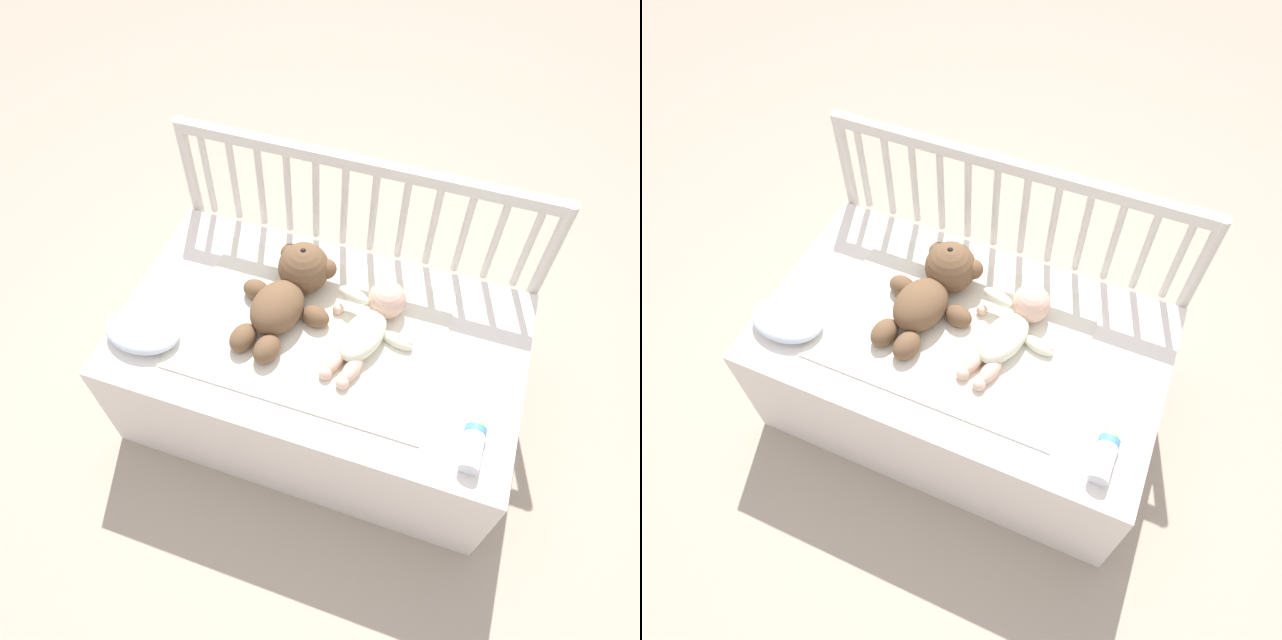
# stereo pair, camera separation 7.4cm
# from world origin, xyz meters

# --- Properties ---
(ground_plane) EXTENTS (12.00, 12.00, 0.00)m
(ground_plane) POSITION_xyz_m (0.00, 0.00, 0.00)
(ground_plane) COLOR tan
(crib_mattress) EXTENTS (1.17, 0.69, 0.43)m
(crib_mattress) POSITION_xyz_m (0.00, 0.00, 0.21)
(crib_mattress) COLOR white
(crib_mattress) RESTS_ON ground_plane
(crib_rail) EXTENTS (1.17, 0.04, 0.77)m
(crib_rail) POSITION_xyz_m (0.00, 0.37, 0.55)
(crib_rail) COLOR beige
(crib_rail) RESTS_ON ground_plane
(blanket) EXTENTS (0.74, 0.52, 0.01)m
(blanket) POSITION_xyz_m (-0.02, 0.01, 0.43)
(blanket) COLOR silver
(blanket) RESTS_ON crib_mattress
(teddy_bear) EXTENTS (0.29, 0.41, 0.16)m
(teddy_bear) POSITION_xyz_m (-0.12, 0.07, 0.49)
(teddy_bear) COLOR brown
(teddy_bear) RESTS_ON crib_mattress
(baby) EXTENTS (0.26, 0.36, 0.11)m
(baby) POSITION_xyz_m (0.14, 0.04, 0.47)
(baby) COLOR #EAEACC
(baby) RESTS_ON crib_mattress
(small_pillow) EXTENTS (0.22, 0.16, 0.06)m
(small_pillow) POSITION_xyz_m (-0.47, -0.18, 0.46)
(small_pillow) COLOR silver
(small_pillow) RESTS_ON crib_mattress
(baby_bottle) EXTENTS (0.06, 0.15, 0.06)m
(baby_bottle) POSITION_xyz_m (0.48, -0.21, 0.45)
(baby_bottle) COLOR white
(baby_bottle) RESTS_ON crib_mattress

